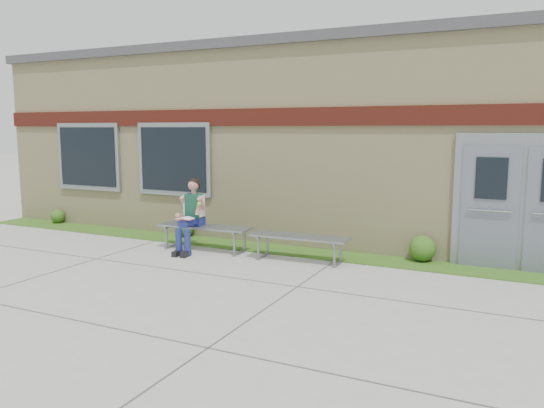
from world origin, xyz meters
The scene contains 9 objects.
ground centered at (0.00, 0.00, 0.00)m, with size 80.00×80.00×0.00m, color #9E9E99.
grass_strip centered at (0.00, 2.60, 0.01)m, with size 16.00×0.80×0.02m, color #2E5316.
school_building centered at (0.00, 5.99, 2.10)m, with size 16.20×6.22×4.20m.
bench_left centered at (-1.59, 1.97, 0.38)m, with size 1.91×0.59×0.49m.
bench_right centered at (0.41, 1.97, 0.36)m, with size 1.81×0.57×0.47m.
girl centered at (-1.76, 1.75, 0.75)m, with size 0.52×0.85×1.42m.
shrub_west centered at (-6.53, 2.85, 0.19)m, with size 0.34×0.34×0.34m, color #2E5316.
shrub_mid centered at (-2.68, 2.85, 0.23)m, with size 0.42×0.42×0.42m, color #2E5316.
shrub_east centered at (2.43, 2.85, 0.25)m, with size 0.46×0.46×0.46m, color #2E5316.
Camera 1 is at (4.01, -6.65, 2.38)m, focal length 35.00 mm.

